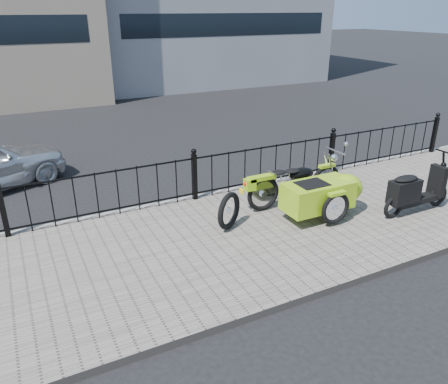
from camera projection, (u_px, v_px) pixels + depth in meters
name	position (u px, v px, depth m)	size (l,w,h in m)	color
ground	(224.00, 230.00, 7.95)	(120.00, 120.00, 0.00)	black
sidewalk	(237.00, 240.00, 7.52)	(30.00, 3.80, 0.12)	#655D55
curb	(192.00, 199.00, 9.11)	(30.00, 0.10, 0.12)	gray
iron_fence	(194.00, 178.00, 8.79)	(14.11, 0.11, 1.08)	black
motorcycle_sidecar	(321.00, 191.00, 8.14)	(2.28, 1.48, 0.98)	black
scooter	(414.00, 192.00, 8.20)	(1.66, 0.48, 1.12)	black
spare_tire	(229.00, 211.00, 7.65)	(0.68, 0.68, 0.10)	black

